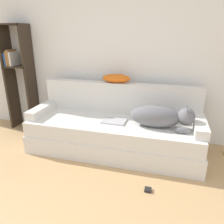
{
  "coord_description": "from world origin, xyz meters",
  "views": [
    {
      "loc": [
        0.71,
        -0.56,
        1.5
      ],
      "look_at": [
        0.04,
        1.87,
        0.58
      ],
      "focal_mm": 35.0,
      "sensor_mm": 36.0,
      "label": 1
    }
  ],
  "objects_px": {
    "laptop": "(114,121)",
    "throw_pillow": "(116,78)",
    "power_adapter": "(148,190)",
    "couch": "(114,136)",
    "bookshelf": "(19,73)",
    "dog": "(161,117)"
  },
  "relations": [
    {
      "from": "laptop",
      "to": "power_adapter",
      "type": "distance_m",
      "value": 0.95
    },
    {
      "from": "laptop",
      "to": "dog",
      "type": "bearing_deg",
      "value": 0.11
    },
    {
      "from": "bookshelf",
      "to": "dog",
      "type": "bearing_deg",
      "value": -11.08
    },
    {
      "from": "bookshelf",
      "to": "laptop",
      "type": "bearing_deg",
      "value": -14.34
    },
    {
      "from": "couch",
      "to": "throw_pillow",
      "type": "xyz_separation_m",
      "value": [
        -0.06,
        0.35,
        0.7
      ]
    },
    {
      "from": "bookshelf",
      "to": "power_adapter",
      "type": "distance_m",
      "value": 2.61
    },
    {
      "from": "couch",
      "to": "bookshelf",
      "type": "xyz_separation_m",
      "value": [
        -1.65,
        0.38,
        0.7
      ]
    },
    {
      "from": "couch",
      "to": "throw_pillow",
      "type": "bearing_deg",
      "value": 99.91
    },
    {
      "from": "bookshelf",
      "to": "power_adapter",
      "type": "bearing_deg",
      "value": -26.33
    },
    {
      "from": "dog",
      "to": "bookshelf",
      "type": "distance_m",
      "value": 2.31
    },
    {
      "from": "couch",
      "to": "dog",
      "type": "bearing_deg",
      "value": -5.47
    },
    {
      "from": "laptop",
      "to": "power_adapter",
      "type": "xyz_separation_m",
      "value": [
        0.53,
        -0.66,
        -0.43
      ]
    },
    {
      "from": "laptop",
      "to": "throw_pillow",
      "type": "distance_m",
      "value": 0.62
    },
    {
      "from": "dog",
      "to": "throw_pillow",
      "type": "height_order",
      "value": "throw_pillow"
    },
    {
      "from": "bookshelf",
      "to": "power_adapter",
      "type": "relative_size",
      "value": 24.38
    },
    {
      "from": "laptop",
      "to": "throw_pillow",
      "type": "height_order",
      "value": "throw_pillow"
    },
    {
      "from": "dog",
      "to": "power_adapter",
      "type": "relative_size",
      "value": 11.18
    },
    {
      "from": "couch",
      "to": "bookshelf",
      "type": "height_order",
      "value": "bookshelf"
    },
    {
      "from": "dog",
      "to": "couch",
      "type": "bearing_deg",
      "value": 174.53
    },
    {
      "from": "dog",
      "to": "laptop",
      "type": "bearing_deg",
      "value": 178.64
    },
    {
      "from": "laptop",
      "to": "bookshelf",
      "type": "bearing_deg",
      "value": 167.12
    },
    {
      "from": "laptop",
      "to": "power_adapter",
      "type": "height_order",
      "value": "laptop"
    }
  ]
}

